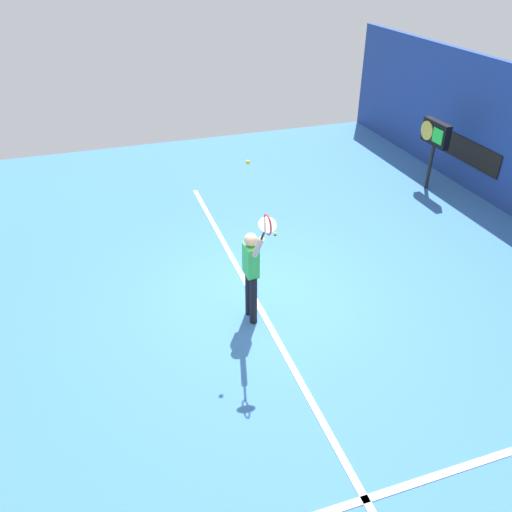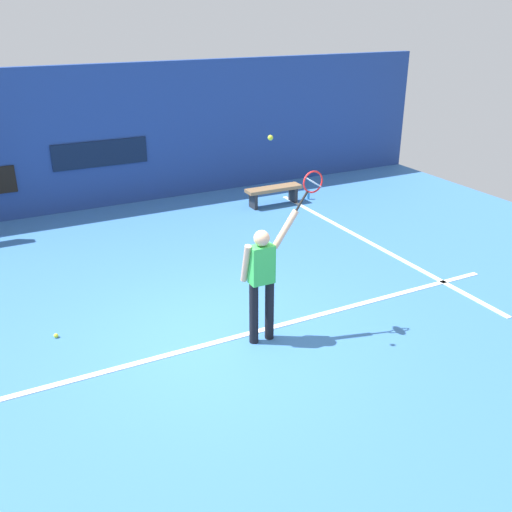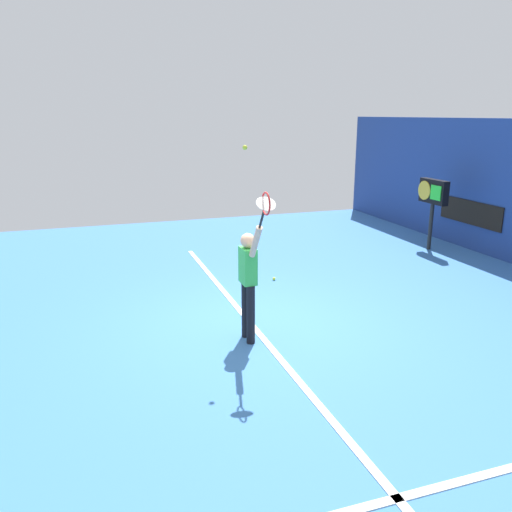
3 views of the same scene
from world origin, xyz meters
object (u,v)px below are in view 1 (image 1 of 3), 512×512
object	(u,v)px
tennis_ball	(248,162)
scoreboard_clock	(435,136)
tennis_player	(251,270)
spare_ball	(275,234)
tennis_racket	(267,226)

from	to	relation	value
tennis_ball	scoreboard_clock	world-z (taller)	tennis_ball
tennis_player	spare_ball	bearing A→B (deg)	151.77
tennis_racket	spare_ball	world-z (taller)	tennis_racket
tennis_racket	scoreboard_clock	xyz separation A→B (m)	(-4.52, 6.11, -0.82)
tennis_ball	scoreboard_clock	size ratio (longest dim) A/B	0.04
tennis_ball	tennis_player	bearing A→B (deg)	137.88
scoreboard_clock	spare_ball	size ratio (longest dim) A/B	26.45
scoreboard_clock	spare_ball	distance (m)	5.02
tennis_ball	spare_ball	size ratio (longest dim) A/B	1.00
tennis_ball	spare_ball	xyz separation A→B (m)	(-2.71, 1.48, -2.90)
tennis_player	tennis_racket	xyz separation A→B (m)	(0.75, -0.00, 1.22)
tennis_racket	scoreboard_clock	size ratio (longest dim) A/B	0.33
tennis_player	tennis_ball	size ratio (longest dim) A/B	28.14
tennis_racket	tennis_ball	xyz separation A→B (m)	(-0.68, -0.06, 0.70)
tennis_player	tennis_ball	xyz separation A→B (m)	(0.07, -0.07, 1.92)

